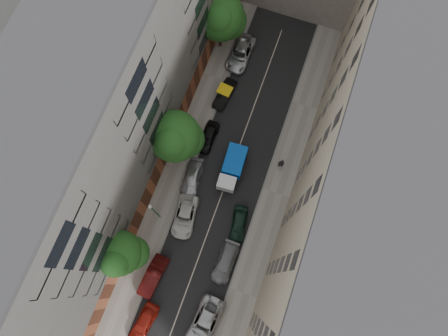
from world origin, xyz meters
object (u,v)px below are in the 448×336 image
at_px(tarp_truck, 232,168).
at_px(tree_near, 121,255).
at_px(car_left_0, 143,324).
at_px(car_right_0, 204,324).
at_px(lamp_post, 154,211).
at_px(car_right_2, 239,224).
at_px(car_left_1, 153,276).
at_px(car_left_5, 225,94).
at_px(car_left_2, 185,217).
at_px(car_left_6, 241,53).
at_px(tree_far, 220,18).
at_px(car_left_4, 208,137).
at_px(pedestrian, 281,163).
at_px(car_left_3, 192,178).
at_px(car_right_1, 225,262).
at_px(tree_mid, 175,138).

relative_size(tarp_truck, tree_near, 0.64).
relative_size(car_left_0, car_right_0, 0.76).
relative_size(car_left_0, lamp_post, 0.67).
xyz_separation_m(tarp_truck, car_right_2, (2.60, -5.36, -0.61)).
relative_size(car_left_1, car_left_5, 1.10).
bearing_deg(car_left_0, car_left_2, 97.47).
relative_size(car_left_0, car_left_6, 0.77).
bearing_deg(car_left_2, tree_far, 91.59).
distance_m(car_right_0, tree_near, 10.89).
distance_m(car_left_4, tree_far, 12.91).
xyz_separation_m(car_left_0, car_left_5, (-0.80, 26.00, -0.04)).
relative_size(tree_near, lamp_post, 1.30).
relative_size(tarp_truck, lamp_post, 0.84).
relative_size(car_right_0, car_right_2, 1.37).
xyz_separation_m(car_left_1, car_right_0, (6.44, -2.46, 0.02)).
relative_size(car_left_1, car_left_4, 1.13).
distance_m(car_left_0, tree_near, 8.09).
distance_m(car_left_1, car_left_5, 21.55).
bearing_deg(tree_near, car_left_0, -57.09).
bearing_deg(tarp_truck, car_left_4, 141.86).
xyz_separation_m(car_left_1, pedestrian, (8.58, 15.61, 0.35)).
distance_m(car_left_6, car_right_0, 30.29).
bearing_deg(car_left_3, car_left_6, 84.57).
xyz_separation_m(tree_near, lamp_post, (0.94, 4.92, -1.63)).
bearing_deg(car_right_1, tree_mid, 133.67).
bearing_deg(car_left_5, car_left_3, -83.27).
relative_size(tarp_truck, car_right_1, 1.13).
bearing_deg(car_left_6, tree_near, -95.61).
relative_size(tree_mid, pedestrian, 4.53).
bearing_deg(lamp_post, car_left_0, -76.08).
bearing_deg(tarp_truck, pedestrian, 22.33).
relative_size(car_left_1, car_right_1, 0.98).
relative_size(car_right_1, car_right_2, 1.15).
bearing_deg(tree_near, car_right_0, -20.48).
xyz_separation_m(car_left_2, tree_far, (-3.50, 20.88, 4.80)).
distance_m(car_left_4, car_left_6, 11.20).
height_order(car_left_1, car_right_2, car_left_1).
relative_size(car_left_1, pedestrian, 2.37).
bearing_deg(car_left_2, car_right_2, 4.15).
distance_m(car_left_6, lamp_post, 21.58).
bearing_deg(tree_near, tree_far, 90.00).
xyz_separation_m(car_left_3, tree_mid, (-2.15, 2.12, 5.12)).
relative_size(car_left_2, car_left_6, 0.90).
distance_m(car_left_5, car_right_0, 24.85).
relative_size(car_left_0, tree_mid, 0.48).
height_order(car_left_2, car_left_5, same).
relative_size(car_left_6, car_right_2, 1.35).
xyz_separation_m(car_left_1, car_left_3, (0.00, 10.90, -0.09)).
relative_size(car_left_4, lamp_post, 0.64).
height_order(car_left_3, lamp_post, lamp_post).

